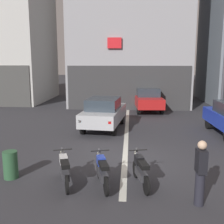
% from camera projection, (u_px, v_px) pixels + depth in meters
% --- Properties ---
extents(ground_plane, '(120.00, 120.00, 0.00)m').
position_uv_depth(ground_plane, '(125.00, 160.00, 10.01)').
color(ground_plane, '#333338').
extents(lane_centre_line, '(0.20, 18.00, 0.01)m').
position_uv_depth(lane_centre_line, '(127.00, 123.00, 15.90)').
color(lane_centre_line, silver).
rests_on(lane_centre_line, ground).
extents(building_mid_block, '(9.20, 9.41, 15.40)m').
position_uv_depth(building_mid_block, '(130.00, 11.00, 23.30)').
color(building_mid_block, '#9E9EA3').
rests_on(building_mid_block, ground).
extents(car_silver_crossing_near, '(2.23, 4.28, 1.64)m').
position_uv_depth(car_silver_crossing_near, '(104.00, 112.00, 14.48)').
color(car_silver_crossing_near, black).
rests_on(car_silver_crossing_near, ground).
extents(car_red_down_street, '(2.06, 4.22, 1.64)m').
position_uv_depth(car_red_down_street, '(148.00, 99.00, 19.66)').
color(car_red_down_street, black).
rests_on(car_red_down_street, ground).
extents(motorcycle_white_row_leftmost, '(0.69, 1.60, 0.98)m').
position_uv_depth(motorcycle_white_row_leftmost, '(64.00, 170.00, 7.97)').
color(motorcycle_white_row_leftmost, black).
rests_on(motorcycle_white_row_leftmost, ground).
extents(motorcycle_blue_row_left_mid, '(0.62, 1.63, 0.98)m').
position_uv_depth(motorcycle_blue_row_left_mid, '(102.00, 171.00, 7.88)').
color(motorcycle_blue_row_left_mid, black).
rests_on(motorcycle_blue_row_left_mid, ground).
extents(motorcycle_black_row_centre, '(0.58, 1.64, 0.98)m').
position_uv_depth(motorcycle_black_row_centre, '(141.00, 170.00, 7.93)').
color(motorcycle_black_row_centre, black).
rests_on(motorcycle_black_row_centre, ground).
extents(person_by_motorcycles, '(0.24, 0.37, 1.67)m').
position_uv_depth(person_by_motorcycles, '(201.00, 173.00, 6.76)').
color(person_by_motorcycles, '#23232D').
rests_on(person_by_motorcycles, ground).
extents(trash_bin, '(0.44, 0.44, 0.85)m').
position_uv_depth(trash_bin, '(10.00, 165.00, 8.42)').
color(trash_bin, '#2D5938').
rests_on(trash_bin, ground).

